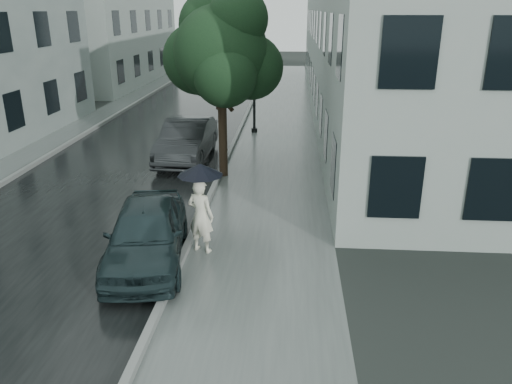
# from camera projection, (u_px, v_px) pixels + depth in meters

# --- Properties ---
(ground) EXTENTS (120.00, 120.00, 0.00)m
(ground) POSITION_uv_depth(u_px,v_px,m) (248.00, 276.00, 10.87)
(ground) COLOR black
(ground) RESTS_ON ground
(sidewalk) EXTENTS (3.50, 60.00, 0.01)m
(sidewalk) POSITION_uv_depth(u_px,v_px,m) (277.00, 140.00, 22.08)
(sidewalk) COLOR slate
(sidewalk) RESTS_ON ground
(kerb_near) EXTENTS (0.15, 60.00, 0.15)m
(kerb_near) POSITION_uv_depth(u_px,v_px,m) (236.00, 137.00, 22.18)
(kerb_near) COLOR slate
(kerb_near) RESTS_ON ground
(asphalt_road) EXTENTS (6.85, 60.00, 0.00)m
(asphalt_road) POSITION_uv_depth(u_px,v_px,m) (159.00, 138.00, 22.45)
(asphalt_road) COLOR black
(asphalt_road) RESTS_ON ground
(kerb_far) EXTENTS (0.15, 60.00, 0.15)m
(kerb_far) POSITION_uv_depth(u_px,v_px,m) (83.00, 135.00, 22.66)
(kerb_far) COLOR slate
(kerb_far) RESTS_ON ground
(sidewalk_far) EXTENTS (1.70, 60.00, 0.01)m
(sidewalk_far) POSITION_uv_depth(u_px,v_px,m) (64.00, 136.00, 22.75)
(sidewalk_far) COLOR #4C5451
(sidewalk_far) RESTS_ON ground
(building_near) EXTENTS (7.02, 36.00, 9.00)m
(building_near) POSITION_uv_depth(u_px,v_px,m) (379.00, 27.00, 27.18)
(building_near) COLOR gray
(building_near) RESTS_ON ground
(building_far_b) EXTENTS (7.02, 18.00, 8.00)m
(building_far_b) POSITION_uv_depth(u_px,v_px,m) (104.00, 28.00, 38.49)
(building_far_b) COLOR gray
(building_far_b) RESTS_ON ground
(pedestrian) EXTENTS (0.76, 0.64, 1.79)m
(pedestrian) POSITION_uv_depth(u_px,v_px,m) (201.00, 216.00, 11.68)
(pedestrian) COLOR silver
(pedestrian) RESTS_ON sidewalk
(umbrella) EXTENTS (1.10, 1.10, 1.30)m
(umbrella) POSITION_uv_depth(u_px,v_px,m) (200.00, 170.00, 11.29)
(umbrella) COLOR black
(umbrella) RESTS_ON ground
(street_tree) EXTENTS (4.01, 3.64, 6.12)m
(street_tree) POSITION_uv_depth(u_px,v_px,m) (221.00, 51.00, 16.07)
(street_tree) COLOR #332619
(street_tree) RESTS_ON ground
(lamp_post) EXTENTS (0.82, 0.48, 5.12)m
(lamp_post) POSITION_uv_depth(u_px,v_px,m) (251.00, 69.00, 22.37)
(lamp_post) COLOR black
(lamp_post) RESTS_ON ground
(car_near) EXTENTS (2.28, 4.37, 1.42)m
(car_near) POSITION_uv_depth(u_px,v_px,m) (146.00, 233.00, 11.25)
(car_near) COLOR #1A2A2C
(car_near) RESTS_ON ground
(car_far) EXTENTS (1.69, 4.68, 1.54)m
(car_far) POSITION_uv_depth(u_px,v_px,m) (187.00, 140.00, 18.94)
(car_far) COLOR #232628
(car_far) RESTS_ON ground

